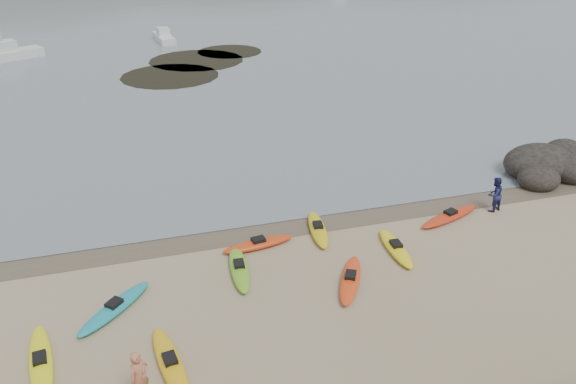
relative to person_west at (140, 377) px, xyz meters
name	(u,v)px	position (x,y,z in m)	size (l,w,h in m)	color
ground	(288,221)	(7.03, 8.87, -0.85)	(600.00, 600.00, 0.00)	tan
wet_sand	(290,224)	(7.03, 8.57, -0.85)	(60.00, 60.00, 0.00)	brown
kayaks	(270,275)	(5.09, 4.74, -0.68)	(19.64, 10.04, 0.34)	red
person_west	(140,377)	(0.00, 0.00, 0.00)	(0.62, 0.41, 1.70)	#CB7A51
person_east	(495,194)	(16.61, 7.12, 0.01)	(0.83, 0.65, 1.72)	navy
rock_cluster	(550,170)	(22.08, 9.83, -0.59)	(5.50, 4.08, 1.97)	black
kelp_mats	(195,64)	(7.17, 39.93, -0.82)	(14.22, 15.29, 0.04)	black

